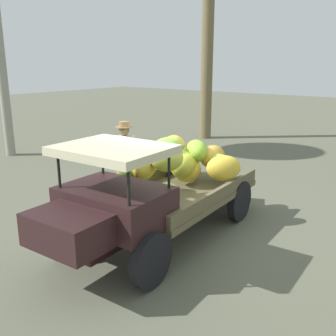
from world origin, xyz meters
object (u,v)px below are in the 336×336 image
(loose_banana_bunch, at_px, (131,190))
(farmer, at_px, (125,158))
(wooden_crate, at_px, (229,191))
(truck, at_px, (156,186))

(loose_banana_bunch, bearing_deg, farmer, 31.87)
(farmer, distance_m, wooden_crate, 2.35)
(farmer, bearing_deg, wooden_crate, 41.58)
(farmer, height_order, wooden_crate, farmer)
(wooden_crate, relative_size, loose_banana_bunch, 1.05)
(farmer, bearing_deg, loose_banana_bunch, 122.23)
(truck, height_order, wooden_crate, truck)
(wooden_crate, bearing_deg, farmer, -48.78)
(truck, distance_m, farmer, 1.78)
(truck, relative_size, loose_banana_bunch, 9.41)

